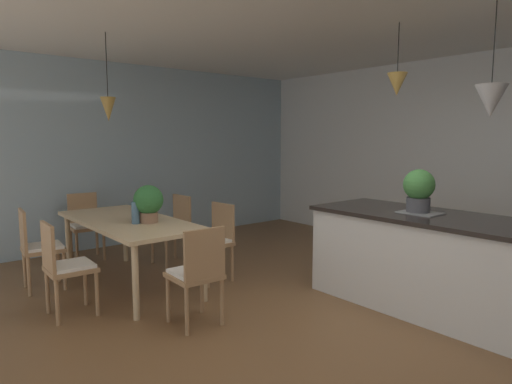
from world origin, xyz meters
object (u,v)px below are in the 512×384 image
(chair_window_end, at_px, (86,224))
(potted_plant_on_table, at_px, (148,202))
(dining_table, at_px, (128,225))
(chair_kitchen_end, at_px, (197,272))
(potted_plant_on_island, at_px, (419,189))
(chair_far_left, at_px, (174,227))
(vase_on_dining_table, at_px, (135,213))
(chair_near_left, at_px, (38,246))
(chair_far_right, at_px, (214,239))
(chair_near_right, at_px, (65,265))
(kitchen_island, at_px, (432,261))

(chair_window_end, xyz_separation_m, potted_plant_on_table, (1.70, 0.09, 0.47))
(dining_table, relative_size, chair_kitchen_end, 2.35)
(chair_kitchen_end, relative_size, potted_plant_on_island, 2.09)
(chair_far_left, distance_m, vase_on_dining_table, 1.19)
(chair_near_left, distance_m, potted_plant_on_table, 1.28)
(chair_far_right, bearing_deg, chair_kitchen_end, -40.89)
(chair_near_right, height_order, chair_near_left, same)
(chair_near_left, distance_m, chair_window_end, 1.23)
(potted_plant_on_island, xyz_separation_m, vase_on_dining_table, (-2.03, -1.93, -0.28))
(kitchen_island, xyz_separation_m, potted_plant_on_table, (-2.17, -1.79, 0.49))
(chair_near_right, xyz_separation_m, vase_on_dining_table, (-0.18, 0.77, 0.37))
(chair_kitchen_end, height_order, kitchen_island, kitchen_island)
(chair_near_right, distance_m, potted_plant_on_island, 3.34)
(chair_near_right, bearing_deg, dining_table, 119.58)
(chair_far_left, distance_m, chair_window_end, 1.23)
(chair_near_right, relative_size, vase_on_dining_table, 3.80)
(potted_plant_on_table, bearing_deg, chair_far_right, 78.29)
(chair_near_left, height_order, vase_on_dining_table, vase_on_dining_table)
(dining_table, distance_m, chair_far_left, 0.95)
(chair_far_right, relative_size, vase_on_dining_table, 3.80)
(chair_far_left, distance_m, potted_plant_on_island, 3.05)
(chair_window_end, relative_size, chair_far_right, 1.00)
(chair_far_left, relative_size, potted_plant_on_table, 2.21)
(potted_plant_on_table, xyz_separation_m, vase_on_dining_table, (-0.03, -0.14, -0.10))
(chair_kitchen_end, bearing_deg, chair_window_end, 179.87)
(dining_table, bearing_deg, chair_window_end, 179.82)
(dining_table, height_order, potted_plant_on_table, potted_plant_on_table)
(chair_kitchen_end, bearing_deg, potted_plant_on_island, 64.11)
(dining_table, height_order, potted_plant_on_island, potted_plant_on_island)
(chair_kitchen_end, bearing_deg, chair_near_left, -156.55)
(dining_table, bearing_deg, kitchen_island, 37.35)
(chair_far_left, relative_size, vase_on_dining_table, 3.80)
(potted_plant_on_table, distance_m, vase_on_dining_table, 0.17)
(potted_plant_on_table, bearing_deg, chair_near_left, -130.65)
(chair_near_left, bearing_deg, chair_far_left, 89.92)
(potted_plant_on_table, bearing_deg, vase_on_dining_table, -100.98)
(vase_on_dining_table, bearing_deg, dining_table, 171.76)
(chair_kitchen_end, relative_size, potted_plant_on_table, 2.21)
(chair_near_left, xyz_separation_m, vase_on_dining_table, (0.75, 0.77, 0.37))
(chair_far_right, relative_size, potted_plant_on_table, 2.21)
(dining_table, distance_m, chair_far_right, 0.95)
(vase_on_dining_table, bearing_deg, chair_far_left, 131.30)
(chair_window_end, bearing_deg, kitchen_island, 25.97)
(dining_table, bearing_deg, chair_kitchen_end, -0.08)
(chair_near_left, height_order, chair_far_right, same)
(chair_far_left, xyz_separation_m, chair_window_end, (-0.93, -0.80, 0.00))
(chair_near_right, xyz_separation_m, chair_far_left, (-0.92, 1.62, 0.00))
(chair_window_end, bearing_deg, potted_plant_on_table, 3.01)
(chair_far_left, xyz_separation_m, potted_plant_on_island, (2.77, 1.08, 0.65))
(dining_table, bearing_deg, vase_on_dining_table, -8.24)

